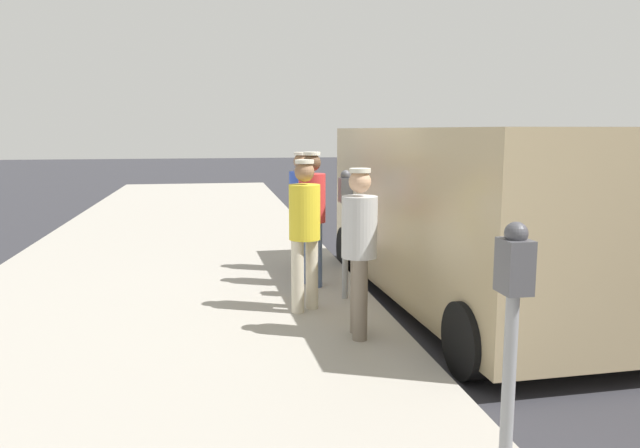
{
  "coord_description": "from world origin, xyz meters",
  "views": [
    {
      "loc": [
        2.85,
        7.14,
        2.13
      ],
      "look_at": [
        1.65,
        0.27,
        1.05
      ],
      "focal_mm": 34.26,
      "sensor_mm": 36.0,
      "label": 1
    }
  ],
  "objects_px": {
    "pedestrian_in_gray": "(359,242)",
    "parked_van": "(470,212)",
    "parking_meter_far": "(512,315)",
    "parking_meter_near": "(345,212)",
    "pedestrian_in_blue": "(301,203)",
    "pedestrian_in_yellow": "(305,226)",
    "pedestrian_in_red": "(312,210)"
  },
  "relations": [
    {
      "from": "parking_meter_far",
      "to": "parking_meter_near",
      "type": "bearing_deg",
      "value": -90.0
    },
    {
      "from": "parking_meter_near",
      "to": "parking_meter_far",
      "type": "distance_m",
      "value": 4.04
    },
    {
      "from": "pedestrian_in_red",
      "to": "pedestrian_in_yellow",
      "type": "relative_size",
      "value": 1.03
    },
    {
      "from": "parking_meter_far",
      "to": "pedestrian_in_blue",
      "type": "height_order",
      "value": "pedestrian_in_blue"
    },
    {
      "from": "pedestrian_in_blue",
      "to": "pedestrian_in_yellow",
      "type": "height_order",
      "value": "pedestrian_in_blue"
    },
    {
      "from": "pedestrian_in_red",
      "to": "pedestrian_in_gray",
      "type": "relative_size",
      "value": 1.05
    },
    {
      "from": "parking_meter_near",
      "to": "pedestrian_in_gray",
      "type": "xyz_separation_m",
      "value": [
        0.15,
        1.33,
        -0.11
      ]
    },
    {
      "from": "parking_meter_far",
      "to": "pedestrian_in_yellow",
      "type": "relative_size",
      "value": 0.91
    },
    {
      "from": "parking_meter_near",
      "to": "parked_van",
      "type": "relative_size",
      "value": 0.29
    },
    {
      "from": "parking_meter_near",
      "to": "pedestrian_in_yellow",
      "type": "xyz_separation_m",
      "value": [
        0.54,
        0.4,
        -0.08
      ]
    },
    {
      "from": "pedestrian_in_yellow",
      "to": "pedestrian_in_gray",
      "type": "relative_size",
      "value": 1.02
    },
    {
      "from": "pedestrian_in_yellow",
      "to": "pedestrian_in_gray",
      "type": "distance_m",
      "value": 1.01
    },
    {
      "from": "parking_meter_near",
      "to": "pedestrian_in_blue",
      "type": "xyz_separation_m",
      "value": [
        0.29,
        -1.55,
        -0.08
      ]
    },
    {
      "from": "pedestrian_in_red",
      "to": "pedestrian_in_gray",
      "type": "xyz_separation_m",
      "value": [
        -0.13,
        2.02,
        -0.05
      ]
    },
    {
      "from": "pedestrian_in_blue",
      "to": "pedestrian_in_red",
      "type": "height_order",
      "value": "pedestrian_in_red"
    },
    {
      "from": "parking_meter_near",
      "to": "pedestrian_in_gray",
      "type": "bearing_deg",
      "value": 83.38
    },
    {
      "from": "pedestrian_in_blue",
      "to": "parking_meter_far",
      "type": "bearing_deg",
      "value": 93.0
    },
    {
      "from": "pedestrian_in_blue",
      "to": "parked_van",
      "type": "distance_m",
      "value": 2.42
    },
    {
      "from": "pedestrian_in_yellow",
      "to": "pedestrian_in_gray",
      "type": "height_order",
      "value": "pedestrian_in_yellow"
    },
    {
      "from": "parking_meter_near",
      "to": "pedestrian_in_red",
      "type": "height_order",
      "value": "pedestrian_in_red"
    },
    {
      "from": "pedestrian_in_red",
      "to": "pedestrian_in_yellow",
      "type": "height_order",
      "value": "pedestrian_in_red"
    },
    {
      "from": "parking_meter_far",
      "to": "pedestrian_in_red",
      "type": "bearing_deg",
      "value": -86.59
    },
    {
      "from": "pedestrian_in_gray",
      "to": "parking_meter_near",
      "type": "bearing_deg",
      "value": -96.62
    },
    {
      "from": "pedestrian_in_gray",
      "to": "parked_van",
      "type": "bearing_deg",
      "value": -142.74
    },
    {
      "from": "pedestrian_in_red",
      "to": "pedestrian_in_gray",
      "type": "distance_m",
      "value": 2.02
    },
    {
      "from": "pedestrian_in_blue",
      "to": "pedestrian_in_yellow",
      "type": "relative_size",
      "value": 1.01
    },
    {
      "from": "parking_meter_far",
      "to": "parked_van",
      "type": "xyz_separation_m",
      "value": [
        -1.5,
        -3.97,
        -0.03
      ]
    },
    {
      "from": "parking_meter_far",
      "to": "pedestrian_in_gray",
      "type": "relative_size",
      "value": 0.94
    },
    {
      "from": "pedestrian_in_blue",
      "to": "pedestrian_in_gray",
      "type": "height_order",
      "value": "pedestrian_in_blue"
    },
    {
      "from": "parking_meter_near",
      "to": "pedestrian_in_yellow",
      "type": "relative_size",
      "value": 0.91
    },
    {
      "from": "parking_meter_near",
      "to": "pedestrian_in_red",
      "type": "bearing_deg",
      "value": -67.62
    },
    {
      "from": "parked_van",
      "to": "pedestrian_in_gray",
      "type": "bearing_deg",
      "value": 37.26
    }
  ]
}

